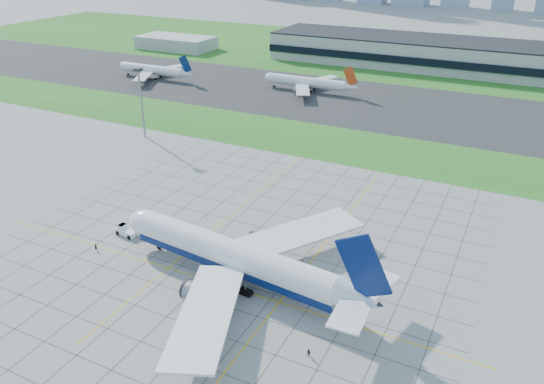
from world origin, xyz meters
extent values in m
plane|color=gray|center=(0.00, 0.00, 0.00)|extent=(1400.00, 1400.00, 0.00)
cube|color=#24601B|center=(0.00, 90.00, 0.02)|extent=(700.00, 35.00, 0.04)
cube|color=#383838|center=(0.00, 145.00, 0.03)|extent=(700.00, 75.00, 0.04)
cube|color=#24601B|center=(0.00, 255.00, 0.02)|extent=(700.00, 145.00, 0.04)
cube|color=#474744|center=(-48.00, 10.00, 0.01)|extent=(0.18, 130.00, 0.02)
cube|color=#474744|center=(-40.00, 10.00, 0.01)|extent=(0.18, 130.00, 0.02)
cube|color=#474744|center=(-32.00, 10.00, 0.01)|extent=(0.18, 130.00, 0.02)
cube|color=#474744|center=(-24.00, 10.00, 0.01)|extent=(0.18, 130.00, 0.02)
cube|color=#474744|center=(-16.00, 10.00, 0.01)|extent=(0.18, 130.00, 0.02)
cube|color=#474744|center=(-8.00, 10.00, 0.01)|extent=(0.18, 130.00, 0.02)
cube|color=#474744|center=(0.00, 10.00, 0.01)|extent=(0.18, 130.00, 0.02)
cube|color=#474744|center=(8.00, 10.00, 0.01)|extent=(0.18, 130.00, 0.02)
cube|color=#474744|center=(16.00, 10.00, 0.01)|extent=(0.18, 130.00, 0.02)
cube|color=#474744|center=(24.00, 10.00, 0.01)|extent=(0.18, 130.00, 0.02)
cube|color=#474744|center=(32.00, 10.00, 0.01)|extent=(0.18, 130.00, 0.02)
cube|color=#474744|center=(40.00, 10.00, 0.01)|extent=(0.18, 130.00, 0.02)
cube|color=#474744|center=(48.00, 10.00, 0.01)|extent=(0.18, 130.00, 0.02)
cube|color=#474744|center=(0.00, -32.00, 0.01)|extent=(110.00, 0.18, 0.02)
cube|color=#474744|center=(0.00, -24.00, 0.01)|extent=(110.00, 0.18, 0.02)
cube|color=#474744|center=(0.00, -16.00, 0.01)|extent=(110.00, 0.18, 0.02)
cube|color=#474744|center=(0.00, -8.00, 0.01)|extent=(110.00, 0.18, 0.02)
cube|color=#474744|center=(0.00, 0.00, 0.01)|extent=(110.00, 0.18, 0.02)
cube|color=#474744|center=(0.00, 8.00, 0.01)|extent=(110.00, 0.18, 0.02)
cube|color=#474744|center=(0.00, 16.00, 0.01)|extent=(110.00, 0.18, 0.02)
cube|color=#474744|center=(0.00, 24.00, 0.01)|extent=(110.00, 0.18, 0.02)
cube|color=#474744|center=(0.00, 32.00, 0.01)|extent=(110.00, 0.18, 0.02)
cube|color=#474744|center=(0.00, 40.00, 0.01)|extent=(110.00, 0.18, 0.02)
cube|color=#474744|center=(0.00, 48.00, 0.01)|extent=(110.00, 0.18, 0.02)
cube|color=#474744|center=(0.00, 56.00, 0.01)|extent=(110.00, 0.18, 0.02)
cube|color=#474744|center=(0.00, 64.00, 0.01)|extent=(110.00, 0.18, 0.02)
cube|color=yellow|center=(0.00, -2.00, 0.02)|extent=(120.00, 0.25, 0.03)
cube|color=yellow|center=(-10.00, 20.00, 0.02)|extent=(0.25, 100.00, 0.03)
cube|color=yellow|center=(18.00, 20.00, 0.02)|extent=(0.25, 100.00, 0.03)
cube|color=#B7B7B2|center=(40.00, 230.00, 7.50)|extent=(260.00, 42.00, 15.00)
cube|color=black|center=(40.00, 208.50, 7.00)|extent=(260.00, 1.00, 4.00)
cube|color=black|center=(40.00, 230.00, 15.40)|extent=(260.00, 42.00, 0.80)
cube|color=#B7B7B2|center=(-160.00, 210.00, 4.00)|extent=(50.00, 25.00, 8.00)
cylinder|color=gray|center=(-70.00, 65.00, 12.50)|extent=(0.70, 0.70, 25.00)
cube|color=black|center=(-70.00, 65.00, 25.20)|extent=(2.50, 2.50, 0.80)
cylinder|color=white|center=(5.49, 1.27, 6.12)|extent=(50.68, 11.94, 6.56)
cube|color=#081A52|center=(5.49, 1.27, 4.04)|extent=(50.64, 11.50, 1.75)
ellipsoid|color=white|center=(-19.49, 3.98, 6.12)|extent=(11.14, 7.65, 6.56)
cube|color=black|center=(-21.88, 4.24, 6.67)|extent=(2.77, 3.74, 0.66)
cone|color=white|center=(34.29, -1.85, 6.45)|extent=(9.36, 7.13, 6.23)
cube|color=#081A52|center=(34.83, -1.91, 13.77)|extent=(11.91, 1.83, 13.95)
cube|color=white|center=(13.90, 17.95, 5.03)|extent=(24.64, 31.14, 1.06)
cube|color=white|center=(10.13, -16.82, 5.03)|extent=(19.64, 32.13, 1.06)
cylinder|color=slate|center=(6.73, 12.68, 2.84)|extent=(7.51, 4.89, 4.15)
cylinder|color=slate|center=(4.26, -10.13, 2.84)|extent=(7.51, 4.89, 4.15)
cylinder|color=gray|center=(-16.78, 3.69, 1.42)|extent=(0.43, 0.43, 2.84)
cylinder|color=black|center=(-16.78, 3.69, 0.60)|extent=(1.25, 0.67, 1.20)
cylinder|color=black|center=(11.30, 4.16, 0.71)|extent=(1.55, 1.46, 1.42)
cylinder|color=black|center=(10.55, -2.79, 0.71)|extent=(1.55, 1.46, 1.42)
cube|color=white|center=(-28.02, 5.51, 0.91)|extent=(6.35, 3.47, 1.42)
cube|color=white|center=(-29.63, 5.69, 1.92)|extent=(2.05, 2.41, 1.11)
cube|color=black|center=(-29.63, 5.69, 2.13)|extent=(1.83, 2.19, 0.71)
cube|color=gray|center=(-23.69, 5.05, 0.61)|extent=(3.04, 0.51, 0.18)
cylinder|color=black|center=(-29.89, 7.04, 0.56)|extent=(1.16, 0.62, 1.11)
cylinder|color=black|center=(-30.18, 4.42, 0.56)|extent=(1.16, 0.62, 1.11)
cylinder|color=black|center=(-25.87, 6.61, 0.56)|extent=(1.16, 0.62, 1.11)
cylinder|color=black|center=(-26.15, 3.99, 0.56)|extent=(1.16, 0.62, 1.11)
imported|color=black|center=(-29.92, -3.55, 0.89)|extent=(0.69, 0.78, 1.79)
imported|color=black|center=(29.47, -13.65, 0.81)|extent=(0.93, 0.81, 1.62)
cylinder|color=white|center=(-123.62, 138.71, 4.50)|extent=(37.86, 4.80, 4.80)
cube|color=#081F56|center=(-102.59, 138.71, 9.50)|extent=(7.46, 0.40, 9.15)
cube|color=white|center=(-120.99, 149.71, 3.70)|extent=(13.89, 20.66, 0.40)
cube|color=white|center=(-120.99, 127.71, 3.70)|extent=(13.89, 20.66, 0.40)
cylinder|color=black|center=(-120.46, 140.91, 0.50)|extent=(1.00, 1.00, 1.00)
cylinder|color=black|center=(-120.46, 136.51, 0.50)|extent=(1.00, 1.00, 1.00)
cylinder|color=white|center=(-41.36, 151.05, 4.50)|extent=(39.19, 4.80, 4.80)
cube|color=#C53F16|center=(-19.59, 151.05, 9.50)|extent=(7.46, 0.40, 9.15)
cube|color=white|center=(-38.64, 162.05, 3.70)|extent=(13.89, 20.66, 0.40)
cube|color=white|center=(-38.64, 140.05, 3.70)|extent=(13.89, 20.66, 0.40)
cylinder|color=black|center=(-38.09, 153.25, 0.50)|extent=(1.00, 1.00, 1.00)
cylinder|color=black|center=(-38.09, 148.85, 0.50)|extent=(1.00, 1.00, 1.00)
camera|label=1|loc=(55.89, -81.40, 68.04)|focal=35.00mm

